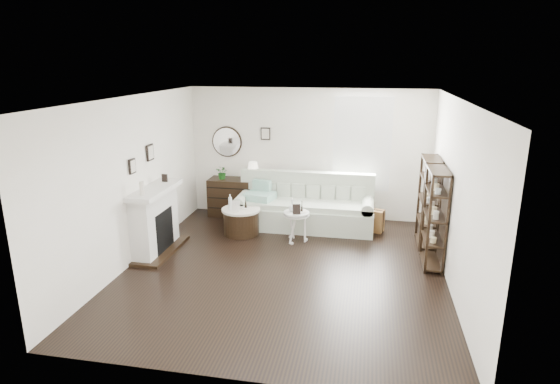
% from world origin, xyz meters
% --- Properties ---
extents(room, '(5.50, 5.50, 5.50)m').
position_xyz_m(room, '(0.73, 2.70, 1.60)').
color(room, black).
rests_on(room, ground).
extents(fireplace, '(0.50, 1.40, 1.84)m').
position_xyz_m(fireplace, '(-2.32, 0.30, 0.54)').
color(fireplace, silver).
rests_on(fireplace, ground).
extents(shelf_unit_far, '(0.30, 0.80, 1.60)m').
position_xyz_m(shelf_unit_far, '(2.33, 1.55, 0.80)').
color(shelf_unit_far, black).
rests_on(shelf_unit_far, ground).
extents(shelf_unit_near, '(0.30, 0.80, 1.60)m').
position_xyz_m(shelf_unit_near, '(2.33, 0.65, 0.80)').
color(shelf_unit_near, black).
rests_on(shelf_unit_near, ground).
extents(sofa, '(2.73, 0.94, 1.06)m').
position_xyz_m(sofa, '(0.03, 2.08, 0.35)').
color(sofa, beige).
rests_on(sofa, ground).
extents(quilt, '(0.64, 0.57, 0.14)m').
position_xyz_m(quilt, '(-0.86, 1.95, 0.62)').
color(quilt, '#227E5B').
rests_on(quilt, sofa).
extents(suitcase, '(0.69, 0.42, 0.44)m').
position_xyz_m(suitcase, '(1.27, 2.08, 0.22)').
color(suitcase, brown).
rests_on(suitcase, ground).
extents(dresser, '(1.20, 0.52, 0.80)m').
position_xyz_m(dresser, '(-1.47, 2.47, 0.40)').
color(dresser, black).
rests_on(dresser, ground).
extents(table_lamp, '(0.28, 0.28, 0.39)m').
position_xyz_m(table_lamp, '(-1.12, 2.47, 1.00)').
color(table_lamp, '#F2E6CC').
rests_on(table_lamp, dresser).
extents(potted_plant, '(0.31, 0.29, 0.29)m').
position_xyz_m(potted_plant, '(-1.77, 2.42, 0.95)').
color(potted_plant, '#185217').
rests_on(potted_plant, dresser).
extents(drum_table, '(0.73, 0.73, 0.51)m').
position_xyz_m(drum_table, '(-1.10, 1.40, 0.26)').
color(drum_table, black).
rests_on(drum_table, ground).
extents(pedestal_table, '(0.48, 0.48, 0.58)m').
position_xyz_m(pedestal_table, '(0.00, 1.20, 0.53)').
color(pedestal_table, white).
rests_on(pedestal_table, ground).
extents(eiffel_drum, '(0.13, 0.13, 0.20)m').
position_xyz_m(eiffel_drum, '(-1.02, 1.45, 0.61)').
color(eiffel_drum, black).
rests_on(eiffel_drum, drum_table).
extents(bottle_drum, '(0.07, 0.07, 0.30)m').
position_xyz_m(bottle_drum, '(-1.28, 1.32, 0.66)').
color(bottle_drum, silver).
rests_on(bottle_drum, drum_table).
extents(card_frame_drum, '(0.16, 0.06, 0.20)m').
position_xyz_m(card_frame_drum, '(-1.15, 1.22, 0.61)').
color(card_frame_drum, silver).
rests_on(card_frame_drum, drum_table).
extents(eiffel_ped, '(0.12, 0.12, 0.18)m').
position_xyz_m(eiffel_ped, '(0.10, 1.23, 0.67)').
color(eiffel_ped, black).
rests_on(eiffel_ped, pedestal_table).
extents(flask_ped, '(0.13, 0.13, 0.24)m').
position_xyz_m(flask_ped, '(-0.08, 1.22, 0.69)').
color(flask_ped, silver).
rests_on(flask_ped, pedestal_table).
extents(card_frame_ped, '(0.15, 0.09, 0.18)m').
position_xyz_m(card_frame_ped, '(0.02, 1.08, 0.67)').
color(card_frame_ped, black).
rests_on(card_frame_ped, pedestal_table).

